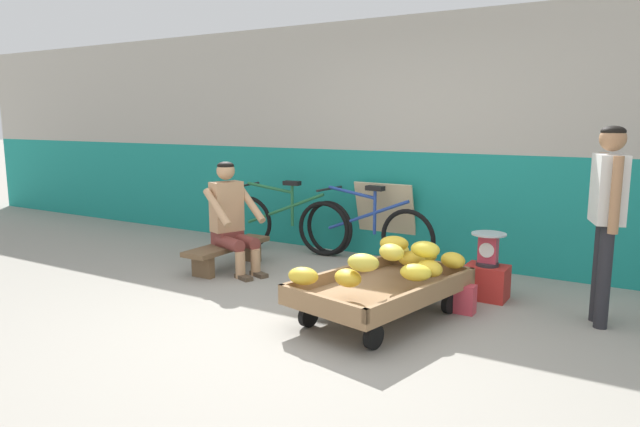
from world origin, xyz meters
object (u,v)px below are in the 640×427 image
plastic_crate (487,282)px  shopping_bag (464,299)px  low_bench (228,250)px  sign_board (386,220)px  customer_adult (607,203)px  weighing_scale (488,249)px  bicycle_near_left (285,222)px  banana_cart (382,291)px  vendor_seated (231,217)px  bicycle_far_left (366,230)px

plastic_crate → shopping_bag: (-0.05, -0.48, -0.03)m
shopping_bag → low_bench: bearing=178.0°
sign_board → shopping_bag: (1.35, -1.41, -0.31)m
plastic_crate → customer_adult: size_ratio=0.24×
weighing_scale → shopping_bag: (-0.05, -0.48, -0.33)m
weighing_scale → bicycle_near_left: bearing=167.1°
banana_cart → plastic_crate: banana_cart is taller
low_bench → vendor_seated: 0.38m
bicycle_far_left → customer_adult: customer_adult is taller
banana_cart → customer_adult: bearing=27.8°
low_bench → bicycle_far_left: bearing=43.3°
banana_cart → bicycle_near_left: (-2.00, 1.56, 0.11)m
low_bench → sign_board: 1.82m
plastic_crate → customer_adult: (0.92, -0.19, 0.80)m
vendor_seated → weighing_scale: bearing=9.3°
low_bench → customer_adult: bearing=3.2°
weighing_scale → sign_board: (-1.40, 0.93, -0.02)m
plastic_crate → customer_adult: bearing=-11.9°
low_bench → bicycle_near_left: (0.06, 0.98, 0.15)m
banana_cart → bicycle_far_left: (-0.95, 1.64, 0.11)m
customer_adult → low_bench: bearing=-176.8°
plastic_crate → bicycle_near_left: bicycle_near_left is taller
sign_board → customer_adult: (2.32, -1.12, 0.52)m
bicycle_far_left → customer_adult: bearing=-19.3°
weighing_scale → bicycle_far_left: size_ratio=0.18×
banana_cart → low_bench: banana_cart is taller
sign_board → vendor_seated: bearing=-130.2°
sign_board → low_bench: bearing=-132.8°
vendor_seated → customer_adult: bearing=3.7°
sign_board → customer_adult: customer_adult is taller
bicycle_near_left → sign_board: 1.22m
plastic_crate → bicycle_far_left: 1.67m
low_bench → weighing_scale: 2.67m
bicycle_near_left → shopping_bag: bicycle_near_left is taller
plastic_crate → sign_board: bearing=146.4°
bicycle_near_left → customer_adult: size_ratio=1.08×
plastic_crate → sign_board: 1.71m
plastic_crate → bicycle_near_left: size_ratio=0.22×
customer_adult → bicycle_near_left: bearing=167.4°
customer_adult → shopping_bag: (-0.97, -0.29, -0.83)m
banana_cart → vendor_seated: 2.08m
vendor_seated → weighing_scale: 2.58m
weighing_scale → customer_adult: 1.06m
plastic_crate → sign_board: (-1.40, 0.93, 0.28)m
sign_board → weighing_scale: bearing=-33.6°
banana_cart → low_bench: bearing=164.1°
weighing_scale → customer_adult: customer_adult is taller
bicycle_near_left → low_bench: bearing=-93.6°
banana_cart → sign_board: bearing=113.7°
banana_cart → plastic_crate: size_ratio=4.40×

